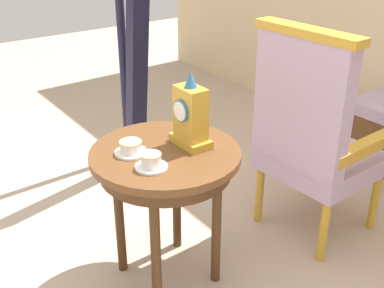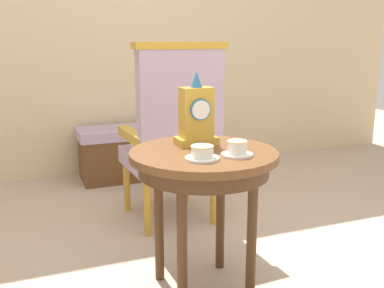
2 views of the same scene
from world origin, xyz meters
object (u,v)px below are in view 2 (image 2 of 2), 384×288
object	(u,v)px
armchair	(174,133)
mantel_clock	(196,116)
side_table	(204,169)
teacup_right	(237,149)
window_bench	(138,151)
teacup_left	(202,153)

from	to	relation	value
armchair	mantel_clock	bearing A→B (deg)	-100.02
side_table	mantel_clock	bearing A→B (deg)	83.39
teacup_right	window_bench	distance (m)	2.04
mantel_clock	armchair	world-z (taller)	armchair
teacup_left	window_bench	bearing A→B (deg)	83.24
teacup_right	armchair	distance (m)	0.93
teacup_left	side_table	bearing A→B (deg)	64.78
teacup_left	teacup_right	distance (m)	0.16
teacup_left	mantel_clock	bearing A→B (deg)	73.30
teacup_right	armchair	xyz separation A→B (m)	(0.03, 0.92, -0.11)
teacup_left	armchair	distance (m)	0.95
window_bench	teacup_left	bearing A→B (deg)	-96.76
teacup_left	window_bench	distance (m)	2.06
teacup_right	window_bench	xyz separation A→B (m)	(0.08, 1.98, -0.48)
side_table	mantel_clock	size ratio (longest dim) A/B	2.01
side_table	armchair	world-z (taller)	armchair
teacup_left	teacup_right	size ratio (longest dim) A/B	1.05
side_table	teacup_left	xyz separation A→B (m)	(-0.06, -0.13, 0.11)
mantel_clock	window_bench	size ratio (longest dim) A/B	0.33
teacup_left	window_bench	size ratio (longest dim) A/B	0.14
teacup_left	mantel_clock	size ratio (longest dim) A/B	0.42
mantel_clock	armchair	xyz separation A→B (m)	(0.12, 0.67, -0.22)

